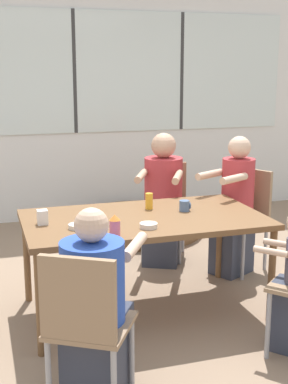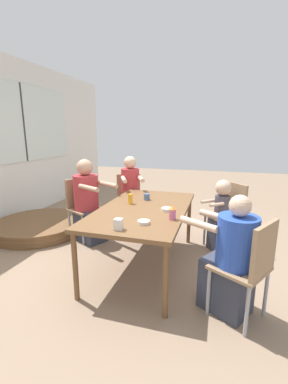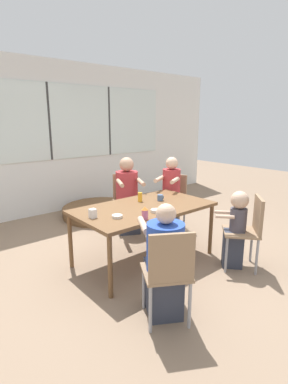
# 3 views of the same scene
# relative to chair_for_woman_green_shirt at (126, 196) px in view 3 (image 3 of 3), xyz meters

# --- Properties ---
(ground_plane) EXTENTS (16.00, 16.00, 0.00)m
(ground_plane) POSITION_rel_chair_for_woman_green_shirt_xyz_m (-0.56, -1.13, -0.53)
(ground_plane) COLOR #8C725B
(wall_back_with_windows) EXTENTS (8.40, 0.08, 2.80)m
(wall_back_with_windows) POSITION_rel_chair_for_woman_green_shirt_xyz_m (-0.56, 1.57, 0.90)
(wall_back_with_windows) COLOR silver
(wall_back_with_windows) RESTS_ON ground_plane
(dining_table) EXTENTS (1.69, 0.95, 0.71)m
(dining_table) POSITION_rel_chair_for_woman_green_shirt_xyz_m (-0.56, -1.13, 0.13)
(dining_table) COLOR brown
(dining_table) RESTS_ON ground_plane
(chair_for_woman_green_shirt) EXTENTS (0.54, 0.54, 0.88)m
(chair_for_woman_green_shirt) POSITION_rel_chair_for_woman_green_shirt_xyz_m (0.00, 0.00, 0.00)
(chair_for_woman_green_shirt) COLOR #937556
(chair_for_woman_green_shirt) RESTS_ON ground_plane
(chair_for_man_blue_shirt) EXTENTS (0.55, 0.55, 0.88)m
(chair_for_man_blue_shirt) POSITION_rel_chair_for_woman_green_shirt_xyz_m (-1.20, -2.21, 0.00)
(chair_for_man_blue_shirt) COLOR #937556
(chair_for_man_blue_shirt) RESTS_ON ground_plane
(chair_for_man_teal_shirt) EXTENTS (0.54, 0.54, 0.88)m
(chair_for_man_teal_shirt) POSITION_rel_chair_for_woman_green_shirt_xyz_m (0.56, -0.55, 0.00)
(chair_for_man_teal_shirt) COLOR #937556
(chair_for_man_teal_shirt) RESTS_ON ground_plane
(chair_for_toddler) EXTENTS (0.56, 0.56, 0.88)m
(chair_for_toddler) POSITION_rel_chair_for_woman_green_shirt_xyz_m (0.26, -2.08, 0.00)
(chair_for_toddler) COLOR #937556
(chair_for_toddler) RESTS_ON ground_plane
(person_woman_green_shirt) EXTENTS (0.58, 0.71, 1.18)m
(person_woman_green_shirt) POSITION_rel_chair_for_woman_green_shirt_xyz_m (-0.07, -0.15, -0.00)
(person_woman_green_shirt) COLOR #333847
(person_woman_green_shirt) RESTS_ON ground_plane
(person_man_blue_shirt) EXTENTS (0.59, 0.68, 1.06)m
(person_man_blue_shirt) POSITION_rel_chair_for_woman_green_shirt_xyz_m (-1.11, -2.06, -0.06)
(person_man_blue_shirt) COLOR #333847
(person_man_blue_shirt) RESTS_ON ground_plane
(person_man_teal_shirt) EXTENTS (0.57, 0.48, 1.19)m
(person_man_teal_shirt) POSITION_rel_chair_for_woman_green_shirt_xyz_m (0.42, -0.62, 0.02)
(person_man_teal_shirt) COLOR #333847
(person_man_teal_shirt) RESTS_ON ground_plane
(person_toddler) EXTENTS (0.37, 0.39, 0.95)m
(person_toddler) POSITION_rel_chair_for_woman_green_shirt_xyz_m (0.16, -1.97, -0.05)
(person_toddler) COLOR #333847
(person_toddler) RESTS_ON ground_plane
(coffee_mug) EXTENTS (0.08, 0.08, 0.08)m
(coffee_mug) POSITION_rel_chair_for_woman_green_shirt_xyz_m (-0.22, -1.06, 0.22)
(coffee_mug) COLOR slate
(coffee_mug) RESTS_ON dining_table
(sippy_cup) EXTENTS (0.07, 0.07, 0.14)m
(sippy_cup) POSITION_rel_chair_for_woman_green_shirt_xyz_m (-0.87, -1.51, 0.25)
(sippy_cup) COLOR #CC668C
(sippy_cup) RESTS_ON dining_table
(juice_glass) EXTENTS (0.06, 0.06, 0.12)m
(juice_glass) POSITION_rel_chair_for_woman_green_shirt_xyz_m (-0.45, -0.93, 0.24)
(juice_glass) COLOR gold
(juice_glass) RESTS_ON dining_table
(milk_carton_small) EXTENTS (0.07, 0.07, 0.10)m
(milk_carton_small) POSITION_rel_chair_for_woman_green_shirt_xyz_m (-1.27, -1.11, 0.23)
(milk_carton_small) COLOR silver
(milk_carton_small) RESTS_ON dining_table
(bowl_white_shallow) EXTENTS (0.12, 0.12, 0.03)m
(bowl_white_shallow) POSITION_rel_chair_for_woman_green_shirt_xyz_m (-0.61, -1.40, 0.20)
(bowl_white_shallow) COLOR silver
(bowl_white_shallow) RESTS_ON dining_table
(bowl_cereal) EXTENTS (0.12, 0.12, 0.03)m
(bowl_cereal) POSITION_rel_chair_for_woman_green_shirt_xyz_m (-1.06, -1.28, 0.20)
(bowl_cereal) COLOR silver
(bowl_cereal) RESTS_ON dining_table
(folded_table_stack) EXTENTS (1.38, 1.38, 0.18)m
(folded_table_stack) POSITION_rel_chair_for_woman_green_shirt_xyz_m (-0.02, 0.76, -0.44)
(folded_table_stack) COLOR brown
(folded_table_stack) RESTS_ON ground_plane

